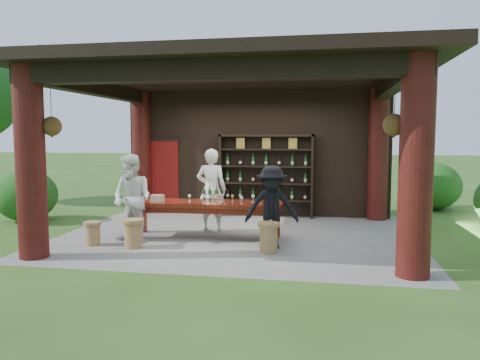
% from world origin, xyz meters
% --- Properties ---
extents(ground, '(90.00, 90.00, 0.00)m').
position_xyz_m(ground, '(0.00, 0.00, 0.00)').
color(ground, '#2D5119').
rests_on(ground, ground).
extents(pavilion, '(7.50, 6.00, 3.60)m').
position_xyz_m(pavilion, '(-0.01, 0.43, 2.13)').
color(pavilion, slate).
rests_on(pavilion, ground).
extents(wine_shelf, '(2.45, 0.37, 2.16)m').
position_xyz_m(wine_shelf, '(0.32, 2.45, 1.08)').
color(wine_shelf, black).
rests_on(wine_shelf, ground).
extents(tasting_table, '(3.20, 0.87, 0.75)m').
position_xyz_m(tasting_table, '(-0.61, -0.30, 0.63)').
color(tasting_table, '#520F0B').
rests_on(tasting_table, ground).
extents(stool_near_left, '(0.41, 0.41, 0.54)m').
position_xyz_m(stool_near_left, '(-1.73, -1.42, 0.29)').
color(stool_near_left, olive).
rests_on(stool_near_left, ground).
extents(stool_near_right, '(0.42, 0.42, 0.55)m').
position_xyz_m(stool_near_right, '(0.84, -1.32, 0.29)').
color(stool_near_right, olive).
rests_on(stool_near_right, ground).
extents(stool_far_left, '(0.35, 0.35, 0.46)m').
position_xyz_m(stool_far_left, '(-2.59, -1.35, 0.24)').
color(stool_far_left, olive).
rests_on(stool_far_left, ground).
extents(host, '(0.68, 0.45, 1.84)m').
position_xyz_m(host, '(-0.64, 0.40, 0.92)').
color(host, white).
rests_on(host, ground).
extents(guest_woman, '(1.00, 0.87, 1.76)m').
position_xyz_m(guest_woman, '(-1.91, -1.01, 0.88)').
color(guest_woman, silver).
rests_on(guest_woman, ground).
extents(guest_man, '(1.09, 0.75, 1.56)m').
position_xyz_m(guest_man, '(0.85, -0.97, 0.78)').
color(guest_man, black).
rests_on(guest_man, ground).
extents(table_bottles, '(0.38, 0.15, 0.31)m').
position_xyz_m(table_bottles, '(-0.58, -0.01, 0.90)').
color(table_bottles, '#194C1E').
rests_on(table_bottles, tasting_table).
extents(table_glasses, '(1.56, 0.45, 0.15)m').
position_xyz_m(table_glasses, '(-0.13, -0.29, 0.82)').
color(table_glasses, silver).
rests_on(table_glasses, tasting_table).
extents(napkin_basket, '(0.26, 0.18, 0.14)m').
position_xyz_m(napkin_basket, '(-1.60, -0.43, 0.82)').
color(napkin_basket, '#BF6672').
rests_on(napkin_basket, tasting_table).
extents(shrubs, '(14.27, 9.35, 1.36)m').
position_xyz_m(shrubs, '(0.90, 0.55, 0.56)').
color(shrubs, '#194C14').
rests_on(shrubs, ground).
extents(trees, '(22.12, 10.21, 4.80)m').
position_xyz_m(trees, '(3.66, 1.14, 3.37)').
color(trees, '#3F2819').
rests_on(trees, ground).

